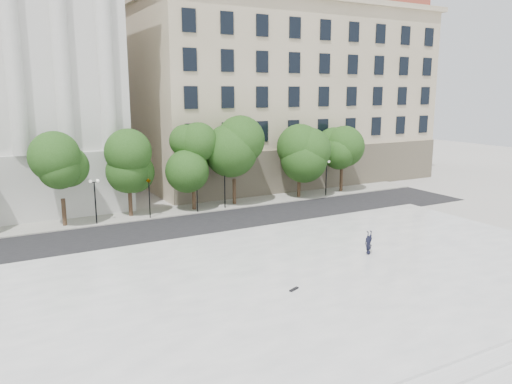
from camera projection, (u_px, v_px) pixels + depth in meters
ground at (305, 308)px, 26.62m from camera, size 160.00×160.00×0.00m
plaza at (276, 285)px, 29.15m from camera, size 44.00×22.00×0.45m
street at (184, 228)px, 42.07m from camera, size 60.00×8.00×0.02m
far_sidewalk at (162, 212)px, 47.20m from camera, size 60.00×4.00×0.12m
building_east at (266, 92)px, 67.23m from camera, size 36.00×26.15×23.00m
traffic_light_west at (149, 179)px, 44.24m from camera, size 0.44×1.75×4.20m
traffic_light_east at (197, 175)px, 46.41m from camera, size 1.05×1.73×4.20m
person_lying at (368, 251)px, 33.90m from camera, size 0.64×1.66×0.45m
skateboard at (294, 289)px, 27.88m from camera, size 0.73×0.44×0.07m
street_trees at (186, 161)px, 47.04m from camera, size 46.43×4.86×7.29m
lamp_posts at (161, 186)px, 45.21m from camera, size 37.68×0.28×4.50m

